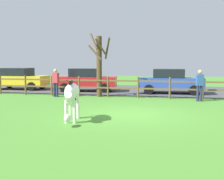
% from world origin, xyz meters
% --- Properties ---
extents(ground_plane, '(60.00, 60.00, 0.00)m').
position_xyz_m(ground_plane, '(0.00, 0.00, 0.00)').
color(ground_plane, '#47842D').
extents(parking_asphalt, '(28.00, 7.40, 0.05)m').
position_xyz_m(parking_asphalt, '(0.00, 9.30, 0.03)').
color(parking_asphalt, '#47474C').
rests_on(parking_asphalt, ground_plane).
extents(paddock_fence, '(21.30, 0.11, 1.21)m').
position_xyz_m(paddock_fence, '(-0.40, 5.00, 0.69)').
color(paddock_fence, brown).
rests_on(paddock_fence, ground_plane).
extents(bare_tree, '(1.33, 1.33, 3.71)m').
position_xyz_m(bare_tree, '(-2.72, 5.13, 1.93)').
color(bare_tree, '#513A23').
rests_on(bare_tree, ground_plane).
extents(zebra, '(0.72, 1.92, 1.41)m').
position_xyz_m(zebra, '(-1.80, -1.77, 0.93)').
color(zebra, white).
rests_on(zebra, ground_plane).
extents(parked_car_red, '(4.18, 2.27, 1.56)m').
position_xyz_m(parked_car_red, '(-4.30, 7.49, 0.84)').
color(parked_car_red, red).
rests_on(parked_car_red, parking_asphalt).
extents(parked_car_blue, '(4.05, 1.97, 1.56)m').
position_xyz_m(parked_car_blue, '(1.35, 7.37, 0.84)').
color(parked_car_blue, '#2D4CAD').
rests_on(parked_car_blue, parking_asphalt).
extents(parked_car_yellow, '(4.05, 1.98, 1.56)m').
position_xyz_m(parked_car_yellow, '(-9.48, 7.62, 0.84)').
color(parked_car_yellow, yellow).
rests_on(parked_car_yellow, parking_asphalt).
extents(visitor_left_of_tree, '(0.39, 0.27, 1.64)m').
position_xyz_m(visitor_left_of_tree, '(-5.20, 4.48, 0.91)').
color(visitor_left_of_tree, '#232847').
rests_on(visitor_left_of_tree, ground_plane).
extents(visitor_right_of_tree, '(0.40, 0.30, 1.64)m').
position_xyz_m(visitor_right_of_tree, '(2.89, 4.37, 0.91)').
color(visitor_right_of_tree, '#232847').
rests_on(visitor_right_of_tree, ground_plane).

